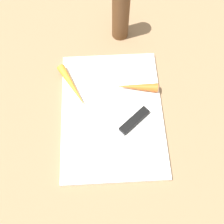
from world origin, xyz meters
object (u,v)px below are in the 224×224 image
Objects in this scene: knife at (131,124)px; cutting_board at (112,113)px; carrot_short at (137,87)px; carrot_long at (72,86)px; pepper_grinder at (121,13)px.

cutting_board is at bearing -81.07° from knife.
knife is at bearing 82.72° from carrot_short.
carrot_short reaches higher than knife.
carrot_long is 0.81× the size of pepper_grinder.
knife is 0.19m from carrot_long.
knife is (-0.04, -0.04, 0.01)m from cutting_board.
cutting_board is 2.10× the size of pepper_grinder.
knife is 1.48× the size of carrot_short.
pepper_grinder is (0.20, 0.03, 0.06)m from carrot_short.
carrot_long is at bearing -78.84° from knife.
cutting_board is at bearing 48.82° from carrot_short.
cutting_board is 0.10m from carrot_short.
cutting_board is 0.13m from carrot_long.
knife is 0.96× the size of pepper_grinder.
carrot_short reaches higher than carrot_long.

